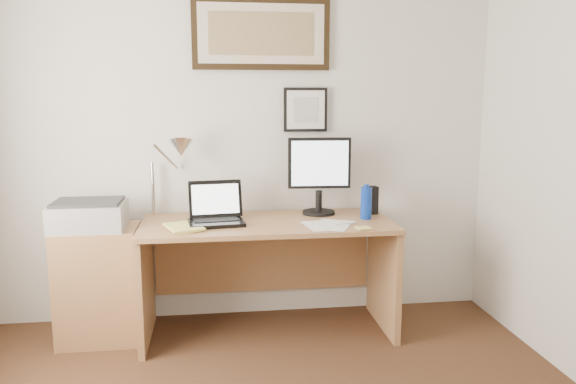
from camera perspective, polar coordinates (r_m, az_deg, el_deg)
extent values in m
cube|color=silver|center=(3.88, -4.89, 5.36)|extent=(3.50, 0.02, 2.50)
cube|color=#94663E|center=(3.81, -18.58, -8.82)|extent=(0.50, 0.40, 0.73)
cylinder|color=#0C2F9E|center=(3.69, 7.94, -1.15)|extent=(0.07, 0.07, 0.21)
cylinder|color=#0C2F9E|center=(3.67, 7.98, 0.59)|extent=(0.04, 0.04, 0.02)
cube|color=black|center=(3.85, 8.40, -0.82)|extent=(0.09, 0.09, 0.19)
cube|color=white|center=(3.49, 3.44, -3.41)|extent=(0.24, 0.30, 0.00)
cube|color=white|center=(3.50, 4.53, -3.36)|extent=(0.32, 0.36, 0.00)
cube|color=#E0D06A|center=(3.42, 7.66, -3.65)|extent=(0.09, 0.09, 0.01)
cylinder|color=white|center=(3.52, 5.92, -3.20)|extent=(0.14, 0.06, 0.02)
imported|color=#E4DF6B|center=(3.43, -12.08, -3.70)|extent=(0.27, 0.31, 0.02)
cube|color=#94663E|center=(3.60, -2.10, -3.24)|extent=(1.60, 0.70, 0.03)
cube|color=#94663E|center=(3.72, -14.28, -9.14)|extent=(0.04, 0.65, 0.72)
cube|color=#94663E|center=(3.85, 9.68, -8.29)|extent=(0.04, 0.65, 0.72)
cube|color=#94663E|center=(3.99, -2.54, -6.17)|extent=(1.50, 0.03, 0.55)
cube|color=black|center=(3.53, -7.32, -3.12)|extent=(0.37, 0.28, 0.02)
cube|color=black|center=(3.56, -7.33, -2.80)|extent=(0.29, 0.16, 0.00)
cube|color=black|center=(3.64, -7.38, -0.69)|extent=(0.35, 0.11, 0.23)
cube|color=white|center=(3.63, -7.38, -0.71)|extent=(0.30, 0.09, 0.18)
cylinder|color=black|center=(3.83, 3.13, -2.08)|extent=(0.22, 0.22, 0.02)
cylinder|color=black|center=(3.81, 3.14, -0.91)|extent=(0.04, 0.04, 0.14)
cube|color=black|center=(3.77, 3.20, 2.96)|extent=(0.42, 0.06, 0.34)
cube|color=white|center=(3.75, 3.26, 2.92)|extent=(0.38, 0.03, 0.30)
cube|color=#A2A2A5|center=(3.68, -19.59, -2.34)|extent=(0.44, 0.34, 0.16)
cube|color=#2E2E2E|center=(3.66, -19.68, -0.96)|extent=(0.40, 0.30, 0.02)
cylinder|color=silver|center=(3.86, -13.56, 0.31)|extent=(0.02, 0.02, 0.36)
cylinder|color=silver|center=(3.76, -12.26, 3.50)|extent=(0.15, 0.23, 0.19)
cone|color=silver|center=(3.69, -10.82, 4.37)|extent=(0.16, 0.18, 0.15)
cube|color=black|center=(3.88, -2.73, 15.75)|extent=(0.92, 0.03, 0.47)
cube|color=beige|center=(3.86, -2.71, 15.78)|extent=(0.84, 0.01, 0.39)
cube|color=olive|center=(3.85, -2.70, 15.78)|extent=(0.70, 0.00, 0.28)
cube|color=black|center=(3.89, 1.78, 8.36)|extent=(0.30, 0.02, 0.30)
cube|color=white|center=(3.88, 1.82, 8.35)|extent=(0.26, 0.00, 0.26)
cube|color=#ACB1B6|center=(3.87, 1.83, 8.35)|extent=(0.17, 0.00, 0.17)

